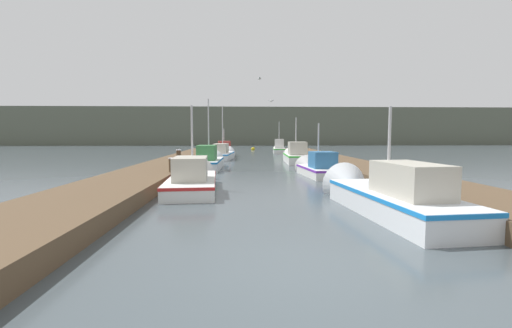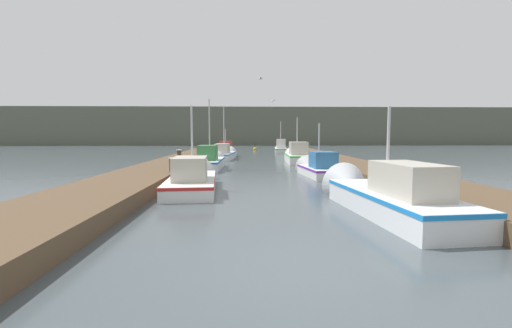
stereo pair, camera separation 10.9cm
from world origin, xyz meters
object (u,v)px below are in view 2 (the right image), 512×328
object	(u,v)px
fishing_boat_0	(383,194)
fishing_boat_1	(193,178)
fishing_boat_2	(318,168)
channel_buoy	(255,149)
fishing_boat_7	(281,149)
seagull_1	(261,79)
fishing_boat_4	(297,156)
mooring_piling_1	(213,151)
fishing_boat_6	(225,151)
mooring_piling_0	(179,164)
mooring_piling_2	(172,170)
fishing_boat_3	(210,161)
seagull_lead	(272,101)
fishing_boat_5	(225,154)

from	to	relation	value
fishing_boat_0	fishing_boat_1	distance (m)	7.38
fishing_boat_2	channel_buoy	bearing A→B (deg)	90.21
fishing_boat_7	seagull_1	distance (m)	18.25
fishing_boat_4	mooring_piling_1	distance (m)	10.60
mooring_piling_1	channel_buoy	size ratio (longest dim) A/B	1.04
fishing_boat_6	mooring_piling_1	bearing A→B (deg)	-136.32
mooring_piling_0	mooring_piling_2	size ratio (longest dim) A/B	1.26
fishing_boat_2	fishing_boat_6	size ratio (longest dim) A/B	0.81
mooring_piling_1	channel_buoy	xyz separation A→B (m)	(4.50, 12.97, -0.39)
seagull_1	mooring_piling_1	bearing A→B (deg)	20.30
fishing_boat_3	seagull_lead	size ratio (longest dim) A/B	11.94
fishing_boat_5	fishing_boat_1	bearing A→B (deg)	-86.53
seagull_1	fishing_boat_1	bearing A→B (deg)	160.68
channel_buoy	seagull_lead	bearing A→B (deg)	-88.01
fishing_boat_5	mooring_piling_0	xyz separation A→B (m)	(-1.46, -13.29, 0.28)
mooring_piling_0	fishing_boat_7	bearing A→B (deg)	72.19
fishing_boat_0	mooring_piling_0	bearing A→B (deg)	127.94
fishing_boat_6	mooring_piling_0	xyz separation A→B (m)	(-1.24, -18.30, 0.29)
fishing_boat_1	fishing_boat_5	bearing A→B (deg)	84.65
fishing_boat_6	fishing_boat_5	bearing A→B (deg)	-92.96
fishing_boat_1	channel_buoy	bearing A→B (deg)	79.76
fishing_boat_5	seagull_lead	size ratio (longest dim) A/B	13.14
mooring_piling_1	seagull_lead	world-z (taller)	seagull_lead
mooring_piling_2	seagull_1	xyz separation A→B (m)	(4.29, 7.79, 5.25)
fishing_boat_5	seagull_1	world-z (taller)	seagull_1
fishing_boat_4	fishing_boat_5	size ratio (longest dim) A/B	0.90
fishing_boat_6	seagull_1	bearing A→B (deg)	-81.49
fishing_boat_5	channel_buoy	distance (m)	16.97
fishing_boat_7	fishing_boat_2	bearing A→B (deg)	-86.50
fishing_boat_2	seagull_1	size ratio (longest dim) A/B	8.27
fishing_boat_0	seagull_lead	world-z (taller)	seagull_lead
seagull_lead	fishing_boat_4	bearing A→B (deg)	32.72
fishing_boat_2	fishing_boat_4	distance (m)	8.24
mooring_piling_2	fishing_boat_1	bearing A→B (deg)	-51.56
fishing_boat_5	seagull_1	bearing A→B (deg)	-64.14
fishing_boat_0	fishing_boat_6	world-z (taller)	fishing_boat_0
fishing_boat_4	mooring_piling_2	bearing A→B (deg)	-121.31
fishing_boat_0	mooring_piling_2	bearing A→B (deg)	135.46
mooring_piling_0	channel_buoy	bearing A→B (deg)	81.25
seagull_lead	seagull_1	size ratio (longest dim) A/B	0.89
fishing_boat_6	seagull_lead	bearing A→B (deg)	-70.77
fishing_boat_1	seagull_lead	size ratio (longest dim) A/B	12.40
mooring_piling_1	mooring_piling_2	bearing A→B (deg)	-90.34
channel_buoy	mooring_piling_2	bearing A→B (deg)	-98.26
fishing_boat_4	fishing_boat_7	xyz separation A→B (m)	(0.23, 14.07, -0.04)
fishing_boat_6	mooring_piling_0	bearing A→B (deg)	-99.36
fishing_boat_3	channel_buoy	world-z (taller)	fishing_boat_3
fishing_boat_1	fishing_boat_3	distance (m)	8.02
fishing_boat_6	mooring_piling_0	size ratio (longest dim) A/B	3.98
fishing_boat_7	channel_buoy	world-z (taller)	fishing_boat_7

